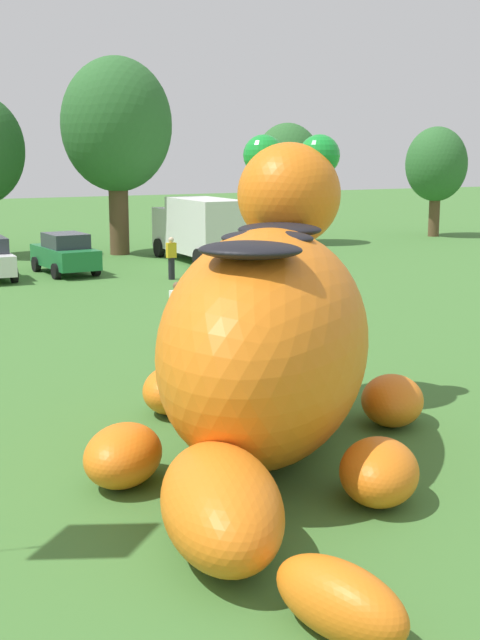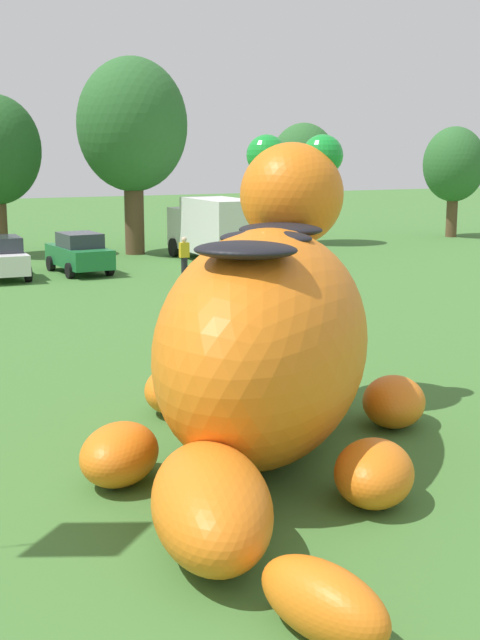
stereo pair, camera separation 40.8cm
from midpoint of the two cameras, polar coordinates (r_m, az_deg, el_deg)
name	(u,v)px [view 1 (the left image)]	position (r m, az deg, el deg)	size (l,w,h in m)	color
ground_plane	(241,450)	(15.28, -0.70, -8.56)	(160.00, 160.00, 0.00)	#427533
giant_inflatable_creature	(267,339)	(14.66, 1.03, -1.29)	(7.52, 10.28, 5.46)	orange
car_green	(65,254)	(37.05, -11.79, 4.32)	(2.16, 4.21, 1.72)	#1E7238
box_truck	(199,227)	(40.24, -3.02, 6.14)	(2.38, 6.41, 2.95)	silver
tree_centre	(117,126)	(43.33, -8.44, 12.56)	(5.39, 5.39, 9.56)	brown
tree_centre_right	(287,165)	(47.80, 2.90, 10.18)	(3.70, 3.70, 6.56)	brown
tree_mid_right	(436,165)	(53.14, 12.63, 9.97)	(3.64, 3.64, 6.47)	brown
spectator_near_inflatable	(171,258)	(34.84, -4.89, 4.08)	(0.38, 0.26, 1.71)	black
spectator_mid_field	(177,314)	(23.11, -4.66, 0.42)	(0.38, 0.26, 1.71)	#2D334C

